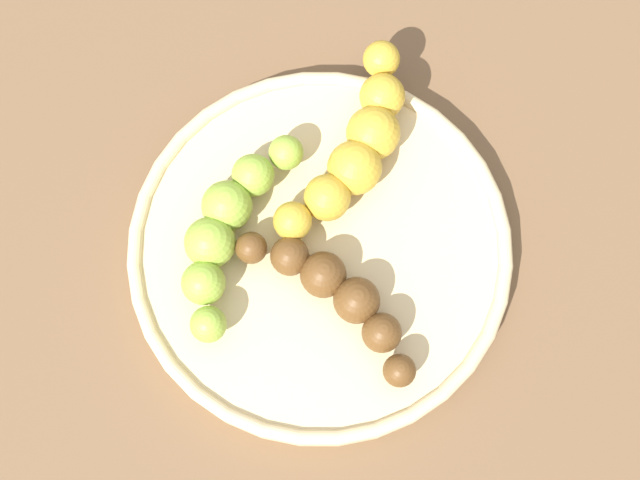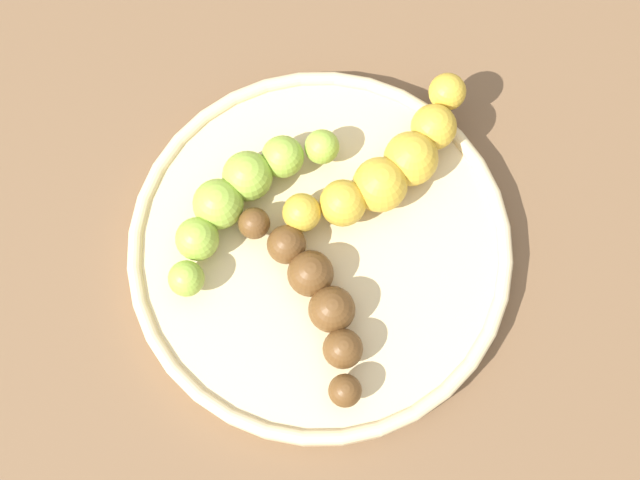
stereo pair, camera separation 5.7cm
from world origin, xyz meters
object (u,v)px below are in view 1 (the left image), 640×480
(banana_spotted, at_px, (357,147))
(banana_green, at_px, (227,227))
(fruit_bowl, at_px, (320,250))
(banana_overripe, at_px, (336,293))

(banana_spotted, relative_size, banana_green, 1.01)
(fruit_bowl, bearing_deg, banana_spotted, 153.79)
(fruit_bowl, relative_size, banana_green, 1.92)
(fruit_bowl, relative_size, banana_overripe, 2.34)
(banana_spotted, bearing_deg, banana_overripe, -70.72)
(fruit_bowl, distance_m, banana_green, 0.07)
(fruit_bowl, bearing_deg, banana_green, -103.91)
(banana_green, bearing_deg, banana_overripe, 171.17)
(banana_green, bearing_deg, fruit_bowl, -165.98)
(banana_overripe, height_order, banana_spotted, banana_spotted)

